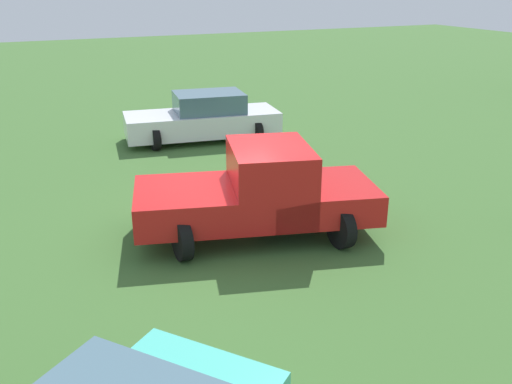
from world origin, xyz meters
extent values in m
plane|color=#3D662D|center=(0.00, 0.00, 0.00)|extent=(80.00, 80.00, 0.00)
cylinder|color=black|center=(0.62, -1.25, 0.39)|extent=(0.77, 0.22, 0.77)
cylinder|color=black|center=(-0.95, -0.83, 0.39)|extent=(0.77, 0.22, 0.77)
cylinder|color=black|center=(1.39, 1.62, 0.39)|extent=(0.77, 0.22, 0.77)
cylinder|color=black|center=(-0.19, 2.04, 0.39)|extent=(0.77, 0.22, 0.77)
cube|color=red|center=(-0.14, -0.95, 0.73)|extent=(2.35, 2.29, 0.64)
cube|color=red|center=(0.29, 0.67, 1.11)|extent=(2.25, 1.93, 1.40)
cube|color=slate|center=(0.29, 0.67, 1.55)|extent=(2.04, 1.68, 0.48)
cube|color=red|center=(0.53, 1.56, 0.71)|extent=(2.44, 2.65, 0.60)
cube|color=silver|center=(-0.37, -1.79, 0.47)|extent=(1.82, 0.59, 0.16)
cylinder|color=black|center=(-6.32, 0.10, 0.33)|extent=(0.66, 0.20, 0.66)
cylinder|color=black|center=(-7.78, 0.31, 0.33)|extent=(0.66, 0.20, 0.66)
cylinder|color=black|center=(-5.88, 3.18, 0.33)|extent=(0.66, 0.20, 0.66)
cylinder|color=black|center=(-7.34, 3.39, 0.33)|extent=(0.66, 0.20, 0.66)
cube|color=white|center=(-6.83, 1.75, 0.53)|extent=(2.38, 4.91, 0.68)
cube|color=slate|center=(-6.80, 1.98, 1.17)|extent=(1.80, 2.27, 0.60)
camera|label=1|loc=(9.47, -3.80, 4.80)|focal=39.41mm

